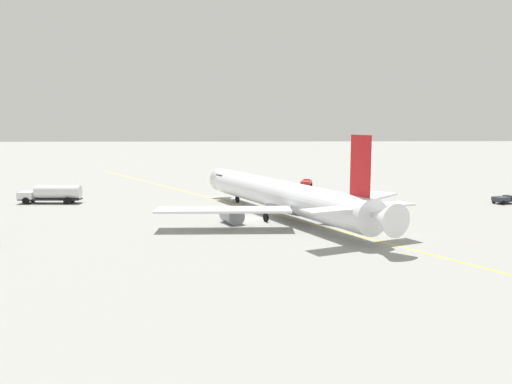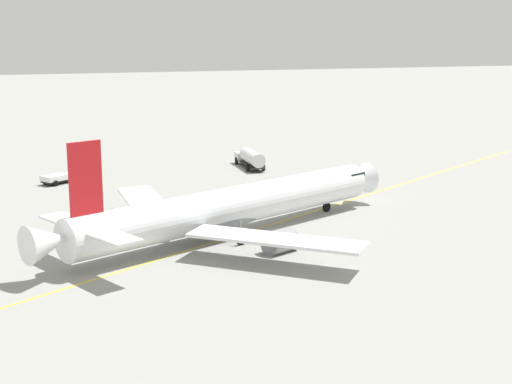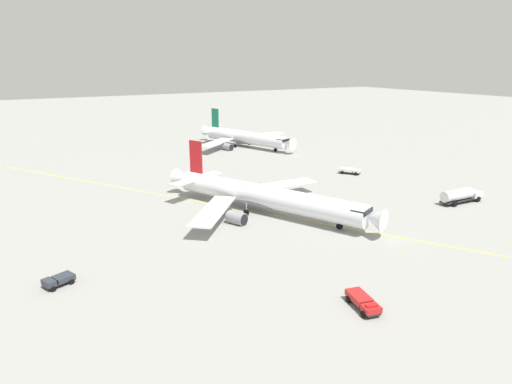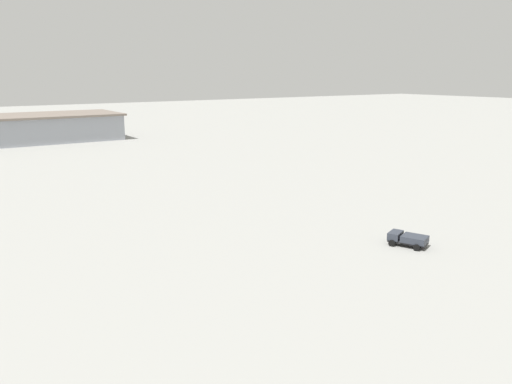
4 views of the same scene
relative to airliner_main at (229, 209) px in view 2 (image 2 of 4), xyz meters
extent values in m
plane|color=gray|center=(0.58, -4.01, -2.89)|extent=(600.00, 600.00, 0.00)
cylinder|color=white|center=(-0.53, -0.24, 0.19)|extent=(36.95, 19.52, 4.01)
cone|color=white|center=(-19.28, -8.66, 0.19)|extent=(4.30, 4.71, 3.81)
cone|color=white|center=(18.49, 8.31, 0.49)|extent=(5.05, 4.75, 3.41)
cube|color=black|center=(-17.27, -7.76, 1.09)|extent=(3.59, 4.09, 0.70)
ellipsoid|color=gray|center=(1.23, 0.55, -0.92)|extent=(14.19, 9.00, 2.21)
cube|color=red|center=(15.00, 6.74, 5.43)|extent=(3.02, 1.53, 6.48)
cube|color=white|center=(16.54, 3.32, 0.99)|extent=(4.79, 6.44, 0.20)
cube|color=white|center=(13.47, 10.16, 0.99)|extent=(4.79, 6.44, 0.20)
cube|color=white|center=(7.14, -7.97, -0.52)|extent=(4.17, 16.44, 0.28)
cube|color=white|center=(-1.22, 10.63, -0.52)|extent=(14.98, 13.69, 0.28)
cylinder|color=gray|center=(3.35, -6.98, -1.89)|extent=(3.84, 3.36, 2.24)
cylinder|color=black|center=(1.84, -7.66, -1.89)|extent=(0.92, 1.80, 1.90)
cylinder|color=gray|center=(-3.00, 7.14, -1.89)|extent=(3.84, 3.36, 2.24)
cylinder|color=black|center=(-4.50, 6.46, -1.89)|extent=(0.92, 1.80, 1.90)
cylinder|color=#9EA0A5|center=(-13.95, -6.27, -1.43)|extent=(0.20, 0.20, 1.83)
cylinder|color=black|center=(-13.95, -6.27, -2.34)|extent=(1.13, 0.72, 1.10)
cylinder|color=#9EA0A5|center=(2.63, -2.55, -1.43)|extent=(0.20, 0.20, 1.83)
cylinder|color=black|center=(2.63, -2.55, -2.34)|extent=(1.13, 0.72, 1.10)
cylinder|color=#9EA0A5|center=(-0.16, 3.66, -1.43)|extent=(0.20, 0.20, 1.83)
cylinder|color=black|center=(-0.16, 3.66, -2.34)|extent=(1.13, 0.72, 1.10)
cube|color=#232326|center=(14.38, -33.47, -2.39)|extent=(5.17, 4.38, 0.20)
cube|color=white|center=(12.96, -34.45, -2.02)|extent=(2.51, 2.71, 0.55)
cube|color=black|center=(12.43, -34.81, -1.94)|extent=(1.14, 1.62, 0.31)
cube|color=white|center=(15.08, -33.00, -1.94)|extent=(3.97, 3.71, 0.70)
cylinder|color=black|center=(13.60, -35.38, -2.49)|extent=(0.82, 0.68, 0.80)
cylinder|color=black|center=(12.32, -33.51, -2.49)|extent=(0.82, 0.68, 0.80)
cylinder|color=black|center=(16.33, -33.51, -2.49)|extent=(0.82, 0.68, 0.80)
cylinder|color=black|center=(15.05, -31.64, -2.49)|extent=(0.82, 0.68, 0.80)
cube|color=#232326|center=(-14.58, -36.37, -2.24)|extent=(2.56, 9.87, 0.20)
cube|color=silver|center=(-14.75, -40.06, -1.59)|extent=(2.59, 2.51, 1.10)
cube|color=black|center=(-14.80, -41.16, -1.43)|extent=(2.08, 0.18, 0.62)
cylinder|color=silver|center=(-14.52, -35.08, -1.08)|extent=(2.45, 7.27, 2.12)
cylinder|color=black|center=(-13.50, -39.85, -2.34)|extent=(0.33, 1.11, 1.10)
cylinder|color=black|center=(-15.97, -39.74, -2.34)|extent=(0.33, 1.11, 1.10)
cylinder|color=black|center=(-13.19, -33.31, -2.34)|extent=(0.33, 1.11, 1.10)
cylinder|color=black|center=(-15.67, -33.19, -2.34)|extent=(0.33, 1.11, 1.10)
cube|color=yellow|center=(-3.56, -1.47, -2.89)|extent=(137.76, 81.90, 0.01)
camera|label=1|loc=(69.19, -6.28, 9.87)|focal=36.43mm
camera|label=2|loc=(21.74, 71.48, 18.05)|focal=52.32mm
camera|label=3|loc=(-67.60, 40.75, 23.93)|focal=31.77mm
camera|label=4|loc=(-50.50, 6.40, 13.43)|focal=35.65mm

